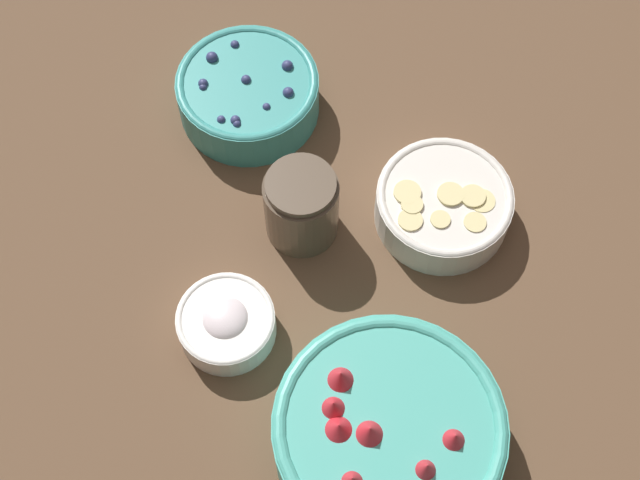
{
  "coord_description": "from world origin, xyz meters",
  "views": [
    {
      "loc": [
        -0.51,
        0.12,
        0.98
      ],
      "look_at": [
        -0.04,
        0.07,
        0.05
      ],
      "focal_mm": 50.0,
      "sensor_mm": 36.0,
      "label": 1
    }
  ],
  "objects": [
    {
      "name": "ground_plane",
      "position": [
        0.0,
        0.0,
        0.0
      ],
      "size": [
        4.0,
        4.0,
        0.0
      ],
      "primitive_type": "plane",
      "color": "brown"
    },
    {
      "name": "bowl_strawberries",
      "position": [
        -0.28,
        0.02,
        0.05
      ],
      "size": [
        0.25,
        0.25,
        0.09
      ],
      "color": "#47AD9E",
      "rests_on": "ground_plane"
    },
    {
      "name": "bowl_blueberries",
      "position": [
        0.19,
        0.13,
        0.04
      ],
      "size": [
        0.19,
        0.19,
        0.07
      ],
      "color": "teal",
      "rests_on": "ground_plane"
    },
    {
      "name": "bowl_bananas",
      "position": [
        -0.0,
        -0.09,
        0.03
      ],
      "size": [
        0.17,
        0.17,
        0.06
      ],
      "color": "silver",
      "rests_on": "ground_plane"
    },
    {
      "name": "bowl_cream",
      "position": [
        -0.12,
        0.18,
        0.03
      ],
      "size": [
        0.11,
        0.11,
        0.05
      ],
      "color": "white",
      "rests_on": "ground_plane"
    },
    {
      "name": "jar_chocolate",
      "position": [
        0.01,
        0.08,
        0.05
      ],
      "size": [
        0.09,
        0.09,
        0.11
      ],
      "color": "brown",
      "rests_on": "ground_plane"
    }
  ]
}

